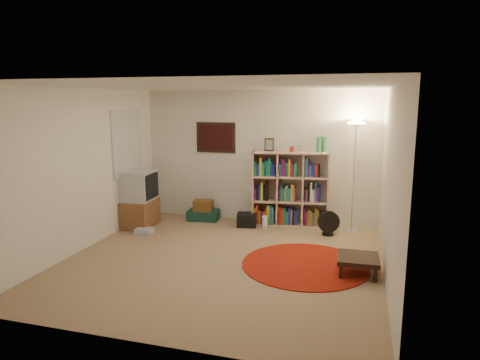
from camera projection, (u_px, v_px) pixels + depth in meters
The scene contains 12 objects.
room at pixel (219, 175), 6.07m from camera, with size 4.54×4.54×2.54m.
bookshelf at pixel (289, 190), 7.93m from camera, with size 1.43×0.59×1.67m.
floor_lamp at pixel (356, 139), 7.33m from camera, with size 0.45×0.45×1.99m.
floor_fan at pixel (328, 223), 7.38m from camera, with size 0.38×0.25×0.43m.
tv_stand at pixel (140, 200), 7.87m from camera, with size 0.54×0.74×1.05m.
dvd_box at pixel (144, 231), 7.51m from camera, with size 0.29×0.24×0.09m.
suitcase at pixel (203, 215), 8.37m from camera, with size 0.63×0.44×0.19m.
wicker_basket at pixel (203, 206), 8.30m from camera, with size 0.40×0.31×0.21m.
duffel_bag at pixel (247, 220), 7.93m from camera, with size 0.40×0.35×0.24m.
paper_towel at pixel (265, 222), 7.84m from camera, with size 0.14×0.14×0.22m.
red_rug at pixel (305, 265), 6.07m from camera, with size 1.80×1.80×0.02m.
side_table at pixel (358, 259), 5.73m from camera, with size 0.56×0.56×0.25m.
Camera 1 is at (1.87, -5.62, 2.30)m, focal length 32.00 mm.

